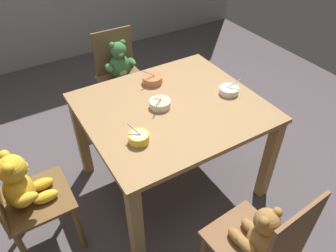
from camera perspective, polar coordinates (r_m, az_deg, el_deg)
ground_plane at (r=2.69m, az=0.56°, el=-9.91°), size 5.20×5.20×0.04m
dining_table at (r=2.23m, az=0.66°, el=1.12°), size 1.17×1.04×0.76m
teddy_chair_near_left at (r=2.06m, az=-24.43°, el=-10.26°), size 0.39×0.39×0.92m
teddy_chair_far_center at (r=3.02m, az=-8.37°, el=9.91°), size 0.42×0.42×0.88m
teddy_chair_near_front at (r=1.79m, az=15.99°, el=-19.01°), size 0.40×0.43×0.95m
porridge_bowl_yellow_near_left at (r=1.87m, az=-5.18°, el=-2.08°), size 0.12×0.12×0.12m
porridge_bowl_cream_center at (r=2.14m, az=-1.43°, el=4.01°), size 0.14×0.14×0.12m
porridge_bowl_white_near_right at (r=2.31m, az=10.74°, el=6.23°), size 0.14×0.14×0.11m
porridge_bowl_terracotta_far_center at (r=2.39m, az=-2.78°, el=8.24°), size 0.16×0.15×0.13m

